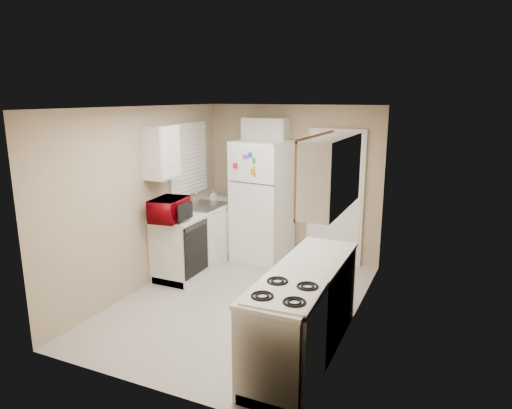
% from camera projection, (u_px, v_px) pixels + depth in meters
% --- Properties ---
extents(floor, '(3.80, 3.80, 0.00)m').
position_uv_depth(floor, '(240.00, 301.00, 5.75)').
color(floor, beige).
rests_on(floor, ground).
extents(ceiling, '(3.80, 3.80, 0.00)m').
position_uv_depth(ceiling, '(238.00, 107.00, 5.19)').
color(ceiling, white).
rests_on(ceiling, floor).
extents(wall_left, '(3.80, 3.80, 0.00)m').
position_uv_depth(wall_left, '(144.00, 199.00, 6.03)').
color(wall_left, tan).
rests_on(wall_left, floor).
extents(wall_right, '(3.80, 3.80, 0.00)m').
position_uv_depth(wall_right, '(355.00, 222.00, 4.91)').
color(wall_right, tan).
rests_on(wall_right, floor).
extents(wall_back, '(2.80, 2.80, 0.00)m').
position_uv_depth(wall_back, '(292.00, 183.00, 7.16)').
color(wall_back, tan).
rests_on(wall_back, floor).
extents(wall_front, '(2.80, 2.80, 0.00)m').
position_uv_depth(wall_front, '(138.00, 260.00, 3.78)').
color(wall_front, tan).
rests_on(wall_front, floor).
extents(left_counter, '(0.60, 1.80, 0.90)m').
position_uv_depth(left_counter, '(200.00, 237.00, 6.88)').
color(left_counter, silver).
rests_on(left_counter, floor).
extents(dishwasher, '(0.03, 0.58, 0.72)m').
position_uv_depth(dishwasher, '(196.00, 249.00, 6.22)').
color(dishwasher, black).
rests_on(dishwasher, floor).
extents(sink, '(0.54, 0.74, 0.16)m').
position_uv_depth(sink, '(205.00, 209.00, 6.92)').
color(sink, gray).
rests_on(sink, left_counter).
extents(microwave, '(0.59, 0.37, 0.37)m').
position_uv_depth(microwave, '(169.00, 210.00, 6.06)').
color(microwave, '#820109').
rests_on(microwave, left_counter).
extents(soap_bottle, '(0.08, 0.08, 0.17)m').
position_uv_depth(soap_bottle, '(214.00, 195.00, 7.23)').
color(soap_bottle, silver).
rests_on(soap_bottle, left_counter).
extents(window_blinds, '(0.10, 0.98, 1.08)m').
position_uv_depth(window_blinds, '(189.00, 159.00, 6.85)').
color(window_blinds, silver).
rests_on(window_blinds, wall_left).
extents(upper_cabinet_left, '(0.30, 0.45, 0.70)m').
position_uv_depth(upper_cabinet_left, '(161.00, 152.00, 6.03)').
color(upper_cabinet_left, silver).
rests_on(upper_cabinet_left, wall_left).
extents(refrigerator, '(0.86, 0.84, 1.87)m').
position_uv_depth(refrigerator, '(263.00, 202.00, 7.03)').
color(refrigerator, white).
rests_on(refrigerator, floor).
extents(cabinet_over_fridge, '(0.70, 0.30, 0.40)m').
position_uv_depth(cabinet_over_fridge, '(266.00, 131.00, 7.00)').
color(cabinet_over_fridge, silver).
rests_on(cabinet_over_fridge, wall_back).
extents(interior_door, '(0.86, 0.06, 2.08)m').
position_uv_depth(interior_door, '(335.00, 198.00, 6.88)').
color(interior_door, white).
rests_on(interior_door, floor).
extents(right_counter, '(0.60, 2.00, 0.90)m').
position_uv_depth(right_counter, '(304.00, 312.00, 4.50)').
color(right_counter, silver).
rests_on(right_counter, floor).
extents(stove, '(0.60, 0.73, 0.86)m').
position_uv_depth(stove, '(285.00, 343.00, 3.96)').
color(stove, white).
rests_on(stove, floor).
extents(upper_cabinet_right, '(0.30, 1.20, 0.70)m').
position_uv_depth(upper_cabinet_right, '(332.00, 173.00, 4.39)').
color(upper_cabinet_right, silver).
rests_on(upper_cabinet_right, wall_right).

